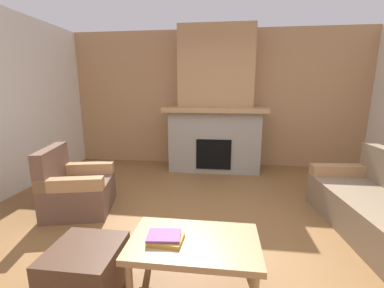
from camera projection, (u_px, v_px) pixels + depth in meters
ground at (205, 245)px, 2.59m from camera, size 9.00×9.00×0.00m
wall_back_wood_panel at (216, 99)px, 5.21m from camera, size 6.00×0.12×2.70m
fireplace at (215, 110)px, 4.89m from camera, size 1.90×0.82×2.70m
armchair at (76, 189)px, 3.29m from camera, size 0.91×0.91×0.85m
coffee_table at (194, 246)px, 1.96m from camera, size 1.00×0.60×0.43m
ottoman at (86, 271)px, 1.95m from camera, size 0.52×0.52×0.40m
book_stack_near_edge at (165, 238)px, 1.93m from camera, size 0.28×0.21×0.05m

